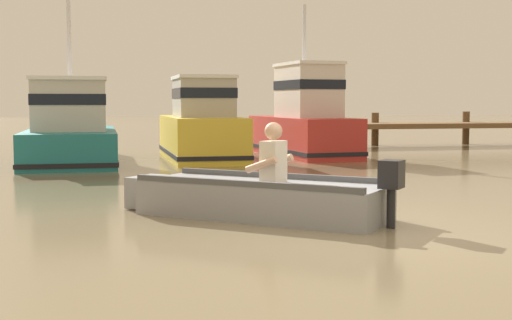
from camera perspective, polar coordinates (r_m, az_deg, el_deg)
The scene contains 6 objects.
ground_plane at distance 8.01m, azimuth 7.84°, elevation -5.72°, with size 120.00×120.00×0.00m, color #7A6B4C.
wooden_dock at distance 23.80m, azimuth 13.74°, elevation 2.68°, with size 10.64×1.64×1.17m.
rowboat_with_person at distance 8.94m, azimuth 0.13°, elevation -2.97°, with size 3.19×2.92×1.19m.
moored_boat_teal at distance 17.35m, azimuth -14.57°, elevation 2.21°, with size 2.13×5.32×3.96m.
moored_boat_yellow at distance 17.78m, azimuth -4.36°, elevation 2.57°, with size 1.74×4.52×2.07m.
moored_boat_red at distance 18.99m, azimuth 3.86°, elevation 3.07°, with size 1.98×4.78×3.98m.
Camera 1 is at (-2.81, -7.36, 1.44)m, focal length 50.07 mm.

